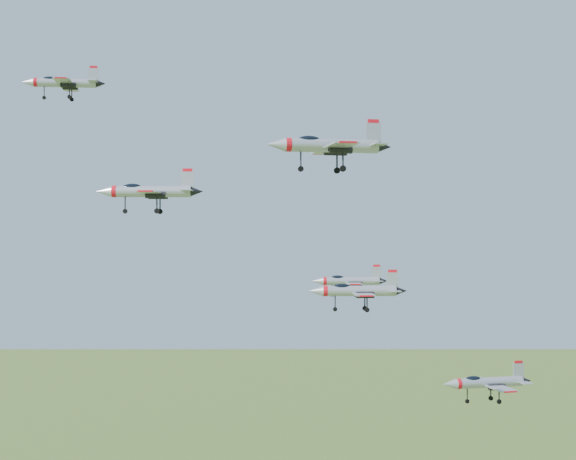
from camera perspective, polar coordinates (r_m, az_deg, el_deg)
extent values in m
cylinder|color=#9DA1A8|center=(124.23, -15.57, 10.05)|extent=(9.06, 2.04, 1.30)
cone|color=#9DA1A8|center=(125.20, -18.04, 9.97)|extent=(1.90, 1.44, 1.30)
cone|color=black|center=(123.51, -13.16, 10.10)|extent=(1.48, 1.21, 1.10)
ellipsoid|color=black|center=(124.69, -16.58, 10.24)|extent=(2.27, 1.11, 0.82)
cube|color=#9DA1A8|center=(121.44, -15.69, 10.17)|extent=(2.65, 4.57, 0.14)
cube|color=#9DA1A8|center=(126.87, -15.28, 9.71)|extent=(2.65, 4.57, 0.14)
cube|color=#9DA1A8|center=(123.90, -13.67, 10.71)|extent=(1.50, 0.24, 2.10)
cube|color=red|center=(124.12, -13.67, 11.20)|extent=(1.11, 0.23, 0.35)
cylinder|color=#9DA1A8|center=(102.83, -9.69, 2.72)|extent=(10.10, 3.36, 1.45)
cone|color=#9DA1A8|center=(104.02, -12.95, 2.69)|extent=(2.24, 1.81, 1.45)
cone|color=black|center=(102.00, -6.48, 2.74)|extent=(1.77, 1.51, 1.23)
ellipsoid|color=black|center=(103.31, -11.02, 3.01)|extent=(2.60, 1.50, 0.92)
cube|color=#9DA1A8|center=(99.71, -9.87, 2.66)|extent=(3.46, 5.30, 0.16)
cube|color=#9DA1A8|center=(105.84, -9.28, 2.47)|extent=(3.46, 5.30, 0.16)
cube|color=#9DA1A8|center=(102.25, -7.16, 3.58)|extent=(1.66, 0.46, 2.33)
cube|color=red|center=(102.34, -7.16, 4.26)|extent=(1.23, 0.39, 0.39)
cylinder|color=#9DA1A8|center=(86.98, 3.13, 6.01)|extent=(10.25, 1.49, 1.48)
cone|color=#9DA1A8|center=(85.69, -0.88, 6.11)|extent=(2.05, 1.48, 1.48)
cone|color=black|center=(88.61, 6.86, 5.89)|extent=(1.59, 1.26, 1.26)
ellipsoid|color=black|center=(86.47, 1.51, 6.42)|extent=(2.51, 1.07, 0.94)
cube|color=#9DA1A8|center=(83.94, 3.82, 6.05)|extent=(2.62, 5.01, 0.16)
cube|color=#9DA1A8|center=(90.08, 2.77, 5.60)|extent=(2.62, 5.01, 0.16)
cube|color=#9DA1A8|center=(88.42, 6.08, 6.90)|extent=(1.71, 0.14, 2.39)
cube|color=red|center=(88.60, 6.08, 7.71)|extent=(1.25, 0.16, 0.40)
cylinder|color=#9DA1A8|center=(117.85, 4.51, -3.63)|extent=(8.32, 2.63, 1.19)
cone|color=#9DA1A8|center=(117.49, 2.11, -3.64)|extent=(1.83, 1.46, 1.19)
cone|color=black|center=(118.39, 6.81, -3.62)|extent=(1.44, 1.22, 1.01)
ellipsoid|color=black|center=(117.65, 3.53, -3.42)|extent=(2.13, 1.20, 0.76)
cube|color=#9DA1A8|center=(115.33, 4.72, -3.81)|extent=(2.78, 4.34, 0.13)
cube|color=#9DA1A8|center=(120.43, 4.48, -3.68)|extent=(2.78, 4.34, 0.13)
cube|color=#9DA1A8|center=(118.20, 6.33, -3.02)|extent=(1.37, 0.35, 1.92)
cube|color=red|center=(118.16, 6.32, -2.53)|extent=(1.01, 0.30, 0.32)
cylinder|color=#9DA1A8|center=(92.93, 5.10, -4.34)|extent=(8.51, 2.57, 1.22)
cone|color=#9DA1A8|center=(92.48, 1.98, -4.36)|extent=(1.86, 1.48, 1.22)
cone|color=black|center=(93.63, 8.07, -4.30)|extent=(1.46, 1.23, 1.03)
ellipsoid|color=black|center=(92.69, 3.83, -4.06)|extent=(2.17, 1.20, 0.77)
cube|color=#9DA1A8|center=(90.38, 5.42, -4.59)|extent=(2.80, 4.41, 0.13)
cube|color=#9DA1A8|center=(95.57, 5.03, -4.37)|extent=(2.80, 4.41, 0.13)
cube|color=#9DA1A8|center=(93.39, 7.44, -3.54)|extent=(1.40, 0.34, 1.97)
cube|color=red|center=(93.34, 7.44, -2.91)|extent=(1.04, 0.30, 0.33)
cylinder|color=#9DA1A8|center=(116.43, 14.11, -10.47)|extent=(9.89, 1.76, 1.42)
cone|color=#9DA1A8|center=(113.90, 11.41, -10.70)|extent=(2.02, 1.49, 1.42)
cone|color=black|center=(119.09, 16.59, -10.24)|extent=(1.57, 1.26, 1.21)
ellipsoid|color=black|center=(115.28, 13.02, -10.30)|extent=(2.44, 1.11, 0.90)
cube|color=#9DA1A8|center=(113.90, 14.92, -10.83)|extent=(2.68, 4.90, 0.15)
cube|color=#9DA1A8|center=(119.27, 13.52, -10.37)|extent=(2.68, 4.90, 0.15)
cube|color=#9DA1A8|center=(118.27, 16.07, -9.58)|extent=(1.65, 0.19, 2.30)
cube|color=red|center=(118.09, 16.07, -9.01)|extent=(1.21, 0.19, 0.38)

